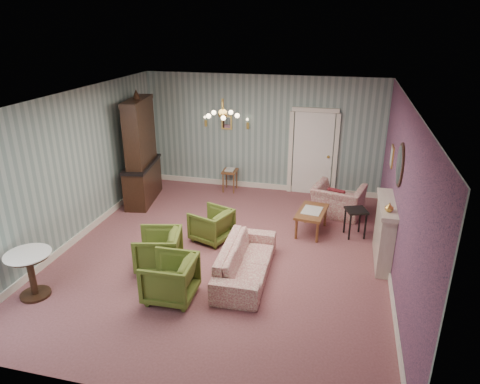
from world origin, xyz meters
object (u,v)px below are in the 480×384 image
(olive_chair_a, at_px, (170,276))
(olive_chair_b, at_px, (158,248))
(dresser, at_px, (140,149))
(coffee_table, at_px, (311,221))
(fireplace, at_px, (384,232))
(side_table_black, at_px, (355,223))
(sofa_chintz, at_px, (246,256))
(pedestal_table, at_px, (32,275))
(wingback_chair, at_px, (338,196))
(olive_chair_c, at_px, (211,223))

(olive_chair_a, relative_size, olive_chair_b, 1.01)
(dresser, bearing_deg, coffee_table, -19.44)
(fireplace, distance_m, side_table_black, 1.04)
(sofa_chintz, relative_size, pedestal_table, 2.58)
(fireplace, xyz_separation_m, coffee_table, (-1.35, 0.85, -0.34))
(sofa_chintz, bearing_deg, fireplace, -66.26)
(wingback_chair, bearing_deg, coffee_table, 77.49)
(olive_chair_b, xyz_separation_m, side_table_black, (3.37, 2.07, -0.09))
(olive_chair_c, bearing_deg, fireplace, 109.21)
(olive_chair_b, relative_size, olive_chair_c, 1.08)
(olive_chair_b, relative_size, dresser, 0.30)
(pedestal_table, bearing_deg, fireplace, 24.32)
(side_table_black, xyz_separation_m, pedestal_table, (-4.95, -3.33, 0.09))
(olive_chair_b, distance_m, fireplace, 4.03)
(olive_chair_a, bearing_deg, olive_chair_b, -147.11)
(olive_chair_c, xyz_separation_m, wingback_chair, (2.40, 1.82, 0.11))
(olive_chair_a, xyz_separation_m, coffee_table, (1.95, 2.84, -0.15))
(dresser, bearing_deg, wingback_chair, -5.96)
(olive_chair_a, height_order, olive_chair_c, olive_chair_a)
(olive_chair_a, bearing_deg, side_table_black, 133.97)
(coffee_table, bearing_deg, olive_chair_a, -124.38)
(olive_chair_c, bearing_deg, sofa_chintz, 60.51)
(pedestal_table, bearing_deg, wingback_chair, 43.25)
(sofa_chintz, bearing_deg, dresser, 48.26)
(olive_chair_a, bearing_deg, olive_chair_c, 177.16)
(sofa_chintz, xyz_separation_m, side_table_black, (1.81, 1.96, -0.09))
(wingback_chair, bearing_deg, olive_chair_c, 51.19)
(sofa_chintz, bearing_deg, olive_chair_b, 92.70)
(olive_chair_b, relative_size, coffee_table, 0.81)
(olive_chair_b, bearing_deg, fireplace, 94.19)
(olive_chair_a, xyz_separation_m, olive_chair_c, (0.05, 2.03, -0.03))
(wingback_chair, xyz_separation_m, dresser, (-4.61, -0.25, 0.84))
(olive_chair_b, bearing_deg, coffee_table, 116.33)
(olive_chair_b, distance_m, pedestal_table, 2.03)
(wingback_chair, bearing_deg, olive_chair_b, 59.54)
(sofa_chintz, bearing_deg, olive_chair_a, 130.76)
(fireplace, relative_size, coffee_table, 1.46)
(sofa_chintz, distance_m, dresser, 4.25)
(olive_chair_b, distance_m, side_table_black, 3.95)
(sofa_chintz, bearing_deg, pedestal_table, 112.22)
(dresser, xyz_separation_m, fireplace, (5.46, -1.60, -0.73))
(dresser, bearing_deg, fireplace, -25.45)
(olive_chair_b, relative_size, side_table_black, 1.31)
(olive_chair_a, distance_m, sofa_chintz, 1.36)
(dresser, bearing_deg, pedestal_table, -98.74)
(olive_chair_b, bearing_deg, dresser, -163.04)
(olive_chair_b, bearing_deg, pedestal_table, -64.52)
(wingback_chair, bearing_deg, olive_chair_a, 71.57)
(pedestal_table, bearing_deg, olive_chair_b, 38.51)
(sofa_chintz, relative_size, side_table_black, 3.35)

